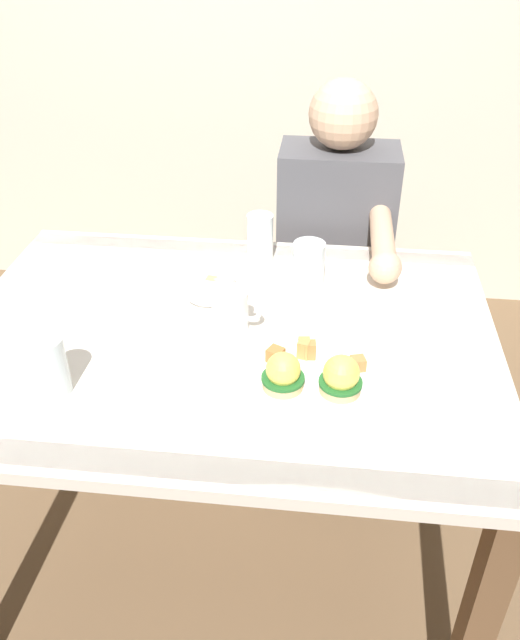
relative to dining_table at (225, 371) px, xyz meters
name	(u,v)px	position (x,y,z in m)	size (l,w,h in m)	color
ground_plane	(232,546)	(0.00, 0.00, -0.63)	(6.00, 6.00, 0.00)	brown
dining_table	(225,371)	(0.00, 0.00, 0.00)	(1.20, 0.90, 0.74)	silver
eggs_benedict_plate	(312,380)	(0.20, -0.18, 0.13)	(0.27, 0.27, 0.09)	white
fruit_bowl	(210,286)	(-0.06, 0.15, 0.14)	(0.12, 0.12, 0.06)	white
coffee_mug	(231,309)	(0.02, 0.02, 0.16)	(0.11, 0.08, 0.09)	white
fork	(363,314)	(0.31, 0.11, 0.11)	(0.15, 0.08, 0.00)	silver
water_glass_near	(309,267)	(0.17, 0.23, 0.15)	(0.08, 0.08, 0.11)	silver
water_glass_far	(49,369)	(-0.30, -0.23, 0.16)	(0.07, 0.07, 0.12)	silver
water_glass_extra	(260,241)	(0.04, 0.35, 0.16)	(0.07, 0.07, 0.13)	silver
diner_person	(335,249)	(0.24, 0.60, 0.02)	(0.34, 0.54, 1.14)	#33333D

